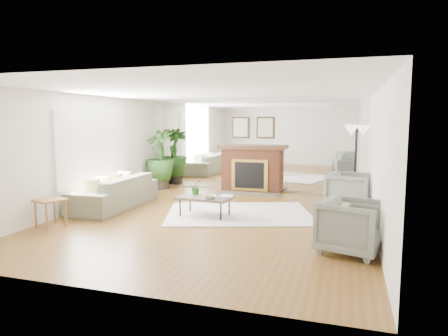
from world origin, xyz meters
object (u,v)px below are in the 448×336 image
(coffee_table, at_px, (205,198))
(potted_ficus, at_px, (160,157))
(floor_lamp, at_px, (357,137))
(fireplace, at_px, (251,168))
(armchair_back, at_px, (350,192))
(sofa, at_px, (115,192))
(armchair_front, at_px, (352,227))
(side_table, at_px, (50,204))

(coffee_table, distance_m, potted_ficus, 3.71)
(coffee_table, height_order, floor_lamp, floor_lamp)
(fireplace, xyz_separation_m, armchair_back, (2.57, -1.60, -0.24))
(coffee_table, bearing_deg, sofa, 173.83)
(armchair_front, relative_size, potted_ficus, 0.52)
(coffee_table, bearing_deg, floor_lamp, 40.95)
(coffee_table, height_order, sofa, sofa)
(fireplace, bearing_deg, coffee_table, -94.04)
(coffee_table, distance_m, armchair_back, 3.17)
(armchair_back, distance_m, side_table, 6.06)
(side_table, bearing_deg, armchair_front, 1.45)
(armchair_front, distance_m, side_table, 5.25)
(armchair_front, xyz_separation_m, floor_lamp, (0.10, 3.96, 1.17))
(sofa, height_order, armchair_front, armchair_front)
(fireplace, bearing_deg, potted_ficus, -173.37)
(fireplace, height_order, side_table, fireplace)
(fireplace, height_order, armchair_front, fireplace)
(armchair_front, bearing_deg, fireplace, 46.01)
(fireplace, distance_m, side_table, 5.37)
(armchair_back, bearing_deg, armchair_front, -168.45)
(coffee_table, bearing_deg, armchair_back, 28.28)
(sofa, relative_size, side_table, 4.15)
(sofa, bearing_deg, side_table, -7.34)
(armchair_front, height_order, potted_ficus, potted_ficus)
(sofa, relative_size, armchair_back, 2.67)
(armchair_back, bearing_deg, fireplace, 69.16)
(potted_ficus, bearing_deg, armchair_front, -39.11)
(armchair_back, bearing_deg, potted_ficus, 86.95)
(armchair_front, bearing_deg, floor_lamp, 14.71)
(fireplace, height_order, sofa, fireplace)
(floor_lamp, bearing_deg, sofa, -156.01)
(sofa, bearing_deg, armchair_back, 103.10)
(potted_ficus, bearing_deg, coffee_table, -49.63)
(coffee_table, relative_size, potted_ficus, 0.65)
(armchair_front, bearing_deg, sofa, 87.88)
(armchair_front, bearing_deg, potted_ficus, 67.05)
(armchair_back, distance_m, potted_ficus, 5.36)
(coffee_table, relative_size, sofa, 0.46)
(potted_ficus, bearing_deg, fireplace, 6.63)
(potted_ficus, bearing_deg, armchair_back, -14.08)
(potted_ficus, bearing_deg, sofa, -86.65)
(side_table, height_order, floor_lamp, floor_lamp)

